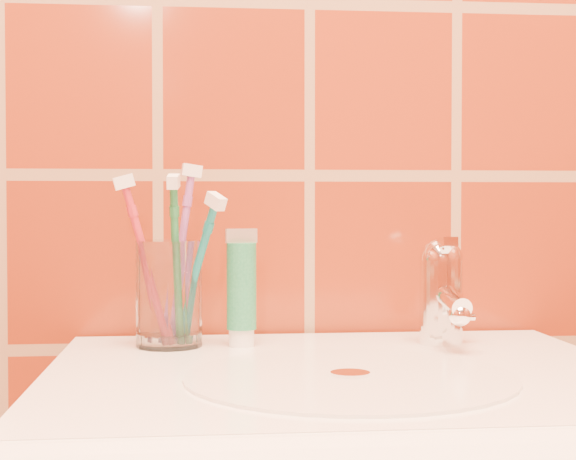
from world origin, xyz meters
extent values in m
cube|color=maroon|center=(0.00, 1.21, 1.25)|extent=(2.20, 0.02, 2.50)
cube|color=white|center=(0.00, 0.96, 0.77)|extent=(0.56, 0.46, 0.16)
cylinder|color=silver|center=(0.00, 0.91, 0.85)|extent=(0.30, 0.30, 0.00)
cylinder|color=white|center=(0.00, 0.91, 0.85)|extent=(0.04, 0.04, 0.00)
cylinder|color=white|center=(-0.17, 1.11, 0.91)|extent=(0.08, 0.08, 0.12)
cylinder|color=white|center=(-0.09, 1.10, 0.86)|extent=(0.03, 0.03, 0.02)
cylinder|color=#1B7148|center=(-0.09, 1.10, 0.92)|extent=(0.03, 0.03, 0.10)
cube|color=beige|center=(-0.09, 1.10, 0.97)|extent=(0.04, 0.00, 0.02)
cylinder|color=white|center=(0.14, 1.09, 0.90)|extent=(0.05, 0.05, 0.09)
sphere|color=white|center=(0.14, 1.09, 0.94)|extent=(0.05, 0.05, 0.05)
cylinder|color=white|center=(0.14, 1.06, 0.91)|extent=(0.02, 0.09, 0.03)
cube|color=white|center=(0.14, 1.08, 0.96)|extent=(0.02, 0.06, 0.01)
camera|label=1|loc=(-0.14, 0.13, 1.01)|focal=55.00mm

